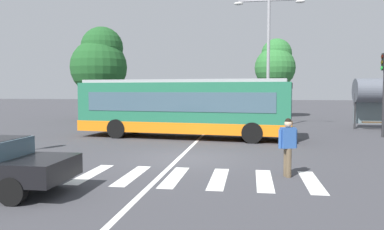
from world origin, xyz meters
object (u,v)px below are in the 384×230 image
Objects in this scene: pedestrian_crossing_street at (288,144)px; background_tree_right at (276,64)px; parked_car_charcoal at (140,114)px; traffic_light_far_corner at (384,81)px; parked_car_silver at (179,113)px; parked_car_teal at (213,114)px; city_transit_bus at (184,108)px; background_tree_left at (100,62)px; parked_car_black at (250,115)px; twin_arm_street_lamp at (268,48)px.

background_tree_right reaches higher than pedestrian_crossing_street.
traffic_light_far_corner is (15.02, -5.39, 2.24)m from parked_car_charcoal.
pedestrian_crossing_street is 0.37× the size of parked_car_silver.
background_tree_right is (4.91, 7.85, 4.10)m from parked_car_teal.
traffic_light_far_corner reaches higher than city_transit_bus.
background_tree_right is at bearing 39.26° from parked_car_charcoal.
city_transit_bus is 2.45× the size of parked_car_silver.
background_tree_left reaches higher than pedestrian_crossing_street.
pedestrian_crossing_street is at bearing -92.67° from background_tree_right.
parked_car_silver is 5.31m from parked_car_black.
parked_car_charcoal is 0.65× the size of background_tree_right.
twin_arm_street_lamp reaches higher than parked_car_teal.
pedestrian_crossing_street reaches higher than parked_car_silver.
traffic_light_far_corner is at bearing 59.88° from pedestrian_crossing_street.
parked_car_black is at bearing 93.93° from pedestrian_crossing_street.
parked_car_teal is at bearing 145.76° from twin_arm_street_lamp.
parked_car_silver is (-1.80, 7.89, -0.82)m from city_transit_bus.
traffic_light_far_corner is at bearing -31.28° from parked_car_teal.
twin_arm_street_lamp is 1.16× the size of background_tree_right.
twin_arm_street_lamp is (6.36, -2.79, 4.39)m from parked_car_silver.
traffic_light_far_corner is 21.06m from background_tree_left.
background_tree_left reaches higher than parked_car_charcoal.
background_tree_right reaches higher than city_transit_bus.
parked_car_silver is (-6.36, 16.29, -0.20)m from pedestrian_crossing_street.
traffic_light_far_corner is at bearing 9.70° from city_transit_bus.
traffic_light_far_corner is at bearing -38.29° from parked_car_black.
twin_arm_street_lamp is 1.08× the size of background_tree_left.
parked_car_black is 1.02× the size of traffic_light_far_corner.
background_tree_left is at bearing 131.03° from city_transit_bus.
parked_car_black is at bearing 64.58° from city_transit_bus.
pedestrian_crossing_street is at bearing -59.67° from parked_car_charcoal.
pedestrian_crossing_street reaches higher than parked_car_teal.
parked_car_charcoal is 1.05× the size of traffic_light_far_corner.
city_transit_bus is 2.45× the size of parked_car_charcoal.
parked_car_black is 9.45m from background_tree_right.
background_tree_left is (-6.99, 2.22, 4.06)m from parked_car_silver.
city_transit_bus is at bearing -110.05° from background_tree_right.
parked_car_silver is (2.75, 0.71, 0.00)m from parked_car_charcoal.
twin_arm_street_lamp is at bearing -20.57° from background_tree_left.
parked_car_charcoal and parked_car_black have the same top height.
parked_car_teal is 0.64× the size of background_tree_right.
background_tree_right is (14.47, 5.42, 0.04)m from background_tree_left.
background_tree_left is at bearing 165.75° from parked_car_teal.
parked_car_charcoal is 13.83m from background_tree_right.
city_transit_bus is at bearing -95.64° from parked_car_teal.
twin_arm_street_lamp is (0.01, 13.50, 4.19)m from pedestrian_crossing_street.
parked_car_teal is 0.55× the size of twin_arm_street_lamp.
parked_car_charcoal is at bearing -174.55° from parked_car_teal.
parked_car_black is 0.55× the size of twin_arm_street_lamp.
city_transit_bus is 2.51× the size of parked_car_teal.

